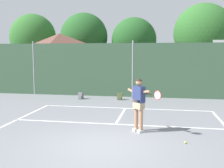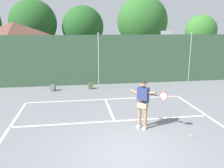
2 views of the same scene
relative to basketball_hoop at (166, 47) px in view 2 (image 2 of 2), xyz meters
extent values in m
plane|color=slate|center=(-5.45, -10.99, -2.31)|extent=(120.00, 120.00, 0.00)
cube|color=white|center=(-5.45, -5.49, -2.31)|extent=(8.20, 0.10, 0.01)
cube|color=white|center=(-5.45, -8.52, -2.31)|extent=(8.20, 0.10, 0.01)
cube|color=white|center=(-5.45, -7.03, -2.31)|extent=(0.10, 2.97, 0.01)
cube|color=#38563D|center=(-5.45, -1.99, -0.65)|extent=(26.00, 0.05, 3.32)
cylinder|color=#99999E|center=(-5.45, -1.99, -0.58)|extent=(0.09, 0.09, 3.47)
cylinder|color=#99999E|center=(1.05, -1.99, -0.58)|extent=(0.09, 0.09, 3.47)
cylinder|color=yellow|center=(0.00, 0.06, -0.79)|extent=(0.12, 0.12, 3.05)
cube|color=white|center=(0.00, -0.04, 0.94)|extent=(0.90, 0.06, 0.60)
torus|color=#D85919|center=(0.00, -0.31, 0.72)|extent=(0.48, 0.48, 0.02)
cube|color=beige|center=(-11.51, 1.58, -1.00)|extent=(5.82, 4.60, 2.62)
pyramid|color=brown|center=(-11.51, 1.58, 1.11)|extent=(6.29, 4.97, 1.59)
cylinder|color=brown|center=(-10.90, 6.40, -1.15)|extent=(0.36, 0.36, 2.32)
ellipsoid|color=#235623|center=(-10.90, 6.40, 1.91)|extent=(4.46, 4.01, 4.46)
cylinder|color=brown|center=(-6.18, 6.40, -1.24)|extent=(0.36, 0.36, 2.14)
ellipsoid|color=#235623|center=(-6.18, 6.40, 1.57)|extent=(4.09, 3.68, 4.09)
cylinder|color=brown|center=(-0.09, 6.40, -1.19)|extent=(0.36, 0.36, 2.23)
ellipsoid|color=#2D6628|center=(-0.09, 6.40, 2.11)|extent=(5.15, 4.63, 5.15)
cylinder|color=brown|center=(6.45, 6.40, -1.31)|extent=(0.36, 0.36, 2.01)
ellipsoid|color=#38752D|center=(6.45, 6.40, 1.15)|extent=(3.41, 3.07, 3.41)
cube|color=silver|center=(-4.60, -9.26, -2.26)|extent=(0.26, 0.28, 0.10)
cube|color=silver|center=(-4.42, -9.42, -2.26)|extent=(0.26, 0.28, 0.10)
cylinder|color=#A37556|center=(-4.60, -9.26, -1.80)|extent=(0.13, 0.13, 0.82)
cylinder|color=#A37556|center=(-4.42, -9.42, -1.80)|extent=(0.13, 0.13, 0.82)
cube|color=tan|center=(-4.51, -9.34, -1.33)|extent=(0.43, 0.42, 0.32)
cube|color=navy|center=(-4.51, -9.34, -0.99)|extent=(0.46, 0.44, 0.56)
sphere|color=#A37556|center=(-4.51, -9.34, -0.58)|extent=(0.22, 0.22, 0.22)
sphere|color=black|center=(-4.51, -9.34, -0.56)|extent=(0.21, 0.21, 0.21)
cylinder|color=#A37556|center=(-4.34, -9.45, -0.89)|extent=(0.48, 0.43, 0.17)
cylinder|color=#A37556|center=(-4.72, -9.16, -0.94)|extent=(0.44, 0.40, 0.22)
cylinder|color=black|center=(-4.17, -9.56, -0.94)|extent=(0.25, 0.22, 0.04)
torus|color=red|center=(-3.88, -9.75, -0.94)|extent=(0.25, 0.22, 0.30)
cylinder|color=silver|center=(-3.88, -9.75, -0.94)|extent=(0.20, 0.17, 0.26)
sphere|color=#CCE033|center=(-3.01, -10.32, -2.28)|extent=(0.07, 0.07, 0.07)
cube|color=slate|center=(-8.39, -3.27, -2.11)|extent=(0.32, 0.25, 0.40)
cube|color=slate|center=(-8.42, -3.39, -2.19)|extent=(0.23, 0.12, 0.18)
torus|color=black|center=(-8.39, -3.27, -1.89)|extent=(0.09, 0.04, 0.09)
cube|color=#566038|center=(-6.08, -3.14, -2.11)|extent=(0.29, 0.19, 0.40)
cube|color=#566038|center=(-6.08, -3.26, -2.19)|extent=(0.23, 0.07, 0.18)
torus|color=black|center=(-6.08, -3.14, -1.89)|extent=(0.09, 0.02, 0.09)
camera|label=1|loc=(-3.84, -18.48, 0.44)|focal=43.17mm
camera|label=2|loc=(-6.89, -17.23, 1.40)|focal=36.83mm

